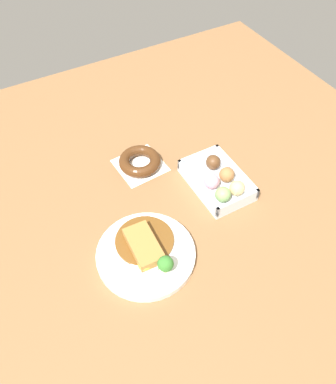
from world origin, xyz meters
name	(u,v)px	position (x,y,z in m)	size (l,w,h in m)	color
ground_plane	(168,227)	(0.00, 0.00, 0.00)	(1.60, 1.60, 0.00)	brown
curry_plate	(146,253)	(-0.05, 0.09, 0.02)	(0.24, 0.24, 0.07)	white
donut_box	(219,181)	(0.05, -0.19, 0.02)	(0.20, 0.13, 0.05)	silver
chocolate_ring_donut	(140,161)	(0.23, -0.03, 0.02)	(0.14, 0.14, 0.03)	white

